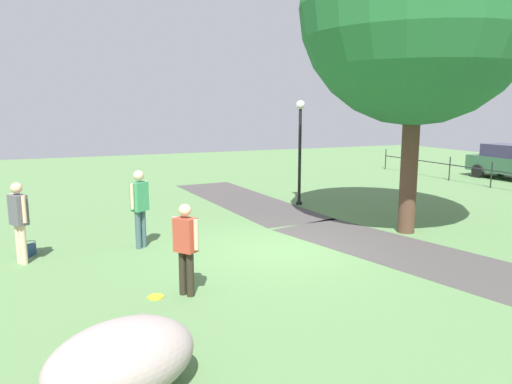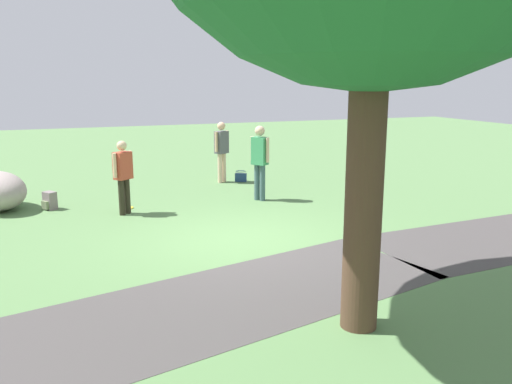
{
  "view_description": "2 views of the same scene",
  "coord_description": "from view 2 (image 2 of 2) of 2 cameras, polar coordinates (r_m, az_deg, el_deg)",
  "views": [
    {
      "loc": [
        9.46,
        -4.79,
        3.18
      ],
      "look_at": [
        -0.15,
        -0.61,
        1.35
      ],
      "focal_mm": 34.09,
      "sensor_mm": 36.0,
      "label": 1
    },
    {
      "loc": [
        3.05,
        8.58,
        2.9
      ],
      "look_at": [
        0.06,
        0.82,
        1.08
      ],
      "focal_mm": 36.91,
      "sensor_mm": 36.0,
      "label": 2
    }
  ],
  "objects": [
    {
      "name": "passerby_on_path",
      "position": [
        11.55,
        -14.2,
        2.07
      ],
      "size": [
        0.43,
        0.41,
        1.6
      ],
      "color": "#2B261B",
      "rests_on": "ground"
    },
    {
      "name": "backpack_by_boulder",
      "position": [
        12.65,
        -21.47,
        -0.9
      ],
      "size": [
        0.35,
        0.34,
        0.4
      ],
      "color": "gray",
      "rests_on": "ground"
    },
    {
      "name": "woman_with_handbag",
      "position": [
        14.74,
        -3.75,
        4.83
      ],
      "size": [
        0.45,
        0.39,
        1.69
      ],
      "color": "beige",
      "rests_on": "ground"
    },
    {
      "name": "handbag_on_grass",
      "position": [
        14.92,
        -1.65,
        1.66
      ],
      "size": [
        0.37,
        0.37,
        0.31
      ],
      "color": "navy",
      "rests_on": "ground"
    },
    {
      "name": "man_near_boulder",
      "position": [
        12.49,
        0.41,
        3.8
      ],
      "size": [
        0.4,
        0.44,
        1.79
      ],
      "color": "#3D595C",
      "rests_on": "ground"
    },
    {
      "name": "frisbee_on_grass",
      "position": [
        12.26,
        -13.79,
        -1.68
      ],
      "size": [
        0.28,
        0.28,
        0.02
      ],
      "color": "gold",
      "rests_on": "ground"
    },
    {
      "name": "footpath_segment_mid",
      "position": [
        6.78,
        -9.38,
        -13.13
      ],
      "size": [
        8.31,
        4.04,
        0.01
      ],
      "color": "#464141",
      "rests_on": "ground"
    },
    {
      "name": "ground_plane",
      "position": [
        9.56,
        -1.44,
        -5.34
      ],
      "size": [
        48.0,
        48.0,
        0.0
      ],
      "primitive_type": "plane",
      "color": "#587F4B"
    }
  ]
}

